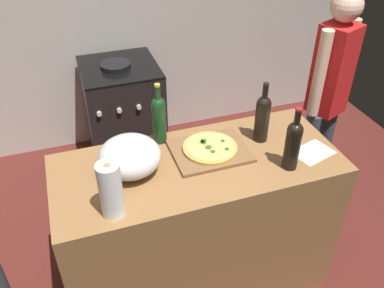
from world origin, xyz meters
The scene contains 12 objects.
ground_plane centered at (0.00, 1.21, -0.01)m, with size 4.71×3.02×0.02m, color #511E19.
counter centered at (0.04, 0.66, 0.47)m, with size 1.50×0.64×0.94m, color olive.
cutting_board centered at (0.12, 0.72, 0.95)m, with size 0.40×0.32×0.02m, color brown.
pizza centered at (0.12, 0.72, 0.97)m, with size 0.29×0.29×0.03m.
mixing_bowl centered at (-0.31, 0.70, 1.03)m, with size 0.31×0.31×0.19m.
paper_towel_roll centered at (-0.44, 0.44, 1.07)m, with size 0.10×0.10×0.28m.
wine_bottle_clear centered at (0.43, 0.75, 1.09)m, with size 0.08×0.08×0.35m.
wine_bottle_green centered at (0.46, 0.48, 1.09)m, with size 0.08×0.08×0.34m.
wine_bottle_dark centered at (-0.10, 0.91, 1.09)m, with size 0.08×0.08×0.35m.
recipe_sheet centered at (0.64, 0.54, 0.94)m, with size 0.21×0.15×0.00m, color white.
stove centered at (-0.12, 2.07, 0.44)m, with size 0.60×0.63×0.92m.
person_in_red centered at (1.11, 1.09, 0.92)m, with size 0.35×0.26×1.60m.
Camera 1 is at (-0.53, -0.91, 2.26)m, focal length 38.48 mm.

